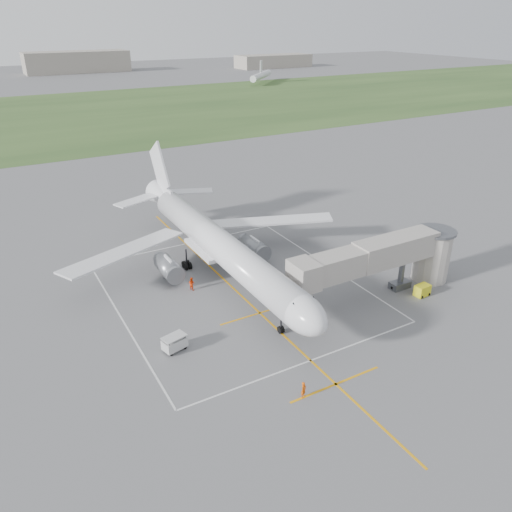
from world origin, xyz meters
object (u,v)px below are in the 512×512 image
ramp_worker_nose (304,390)px  ramp_worker_wing (192,283)px  baggage_cart (175,343)px  gpu_unit (422,290)px  jet_bridge (390,257)px  airliner (218,244)px

ramp_worker_nose → ramp_worker_wing: bearing=67.1°
baggage_cart → gpu_unit: bearing=-22.5°
jet_bridge → ramp_worker_wing: size_ratio=13.95×
baggage_cart → jet_bridge: bearing=-17.8°
gpu_unit → ramp_worker_wing: ramp_worker_wing is taller
jet_bridge → ramp_worker_nose: (-19.28, -10.43, -3.94)m
jet_bridge → ramp_worker_nose: jet_bridge is taller
gpu_unit → baggage_cart: 30.27m
ramp_worker_nose → ramp_worker_wing: size_ratio=0.96×
airliner → ramp_worker_nose: (-3.56, -24.68, -3.59)m
airliner → ramp_worker_wing: (-4.58, -1.91, -3.55)m
airliner → gpu_unit: 25.74m
baggage_cart → ramp_worker_nose: (7.36, -12.11, -0.04)m
airliner → jet_bridge: airliner is taller
jet_bridge → ramp_worker_wing: 24.08m
airliner → ramp_worker_nose: airliner is taller
jet_bridge → ramp_worker_nose: size_ratio=14.59×
jet_bridge → ramp_worker_wing: (-20.30, 12.34, -3.91)m
jet_bridge → ramp_worker_wing: bearing=148.7°
gpu_unit → ramp_worker_nose: size_ratio=1.19×
ramp_worker_nose → ramp_worker_wing: ramp_worker_wing is taller
jet_bridge → baggage_cart: bearing=176.4°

